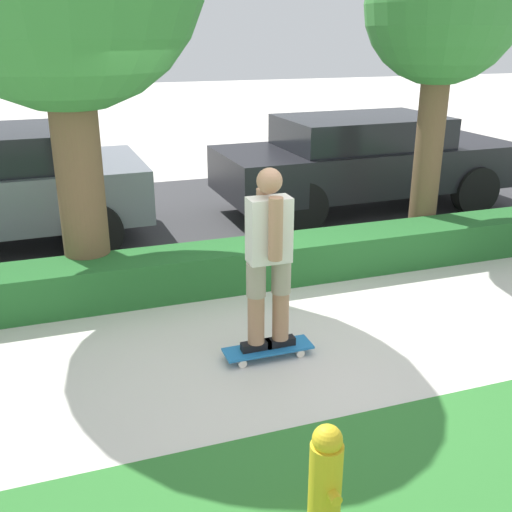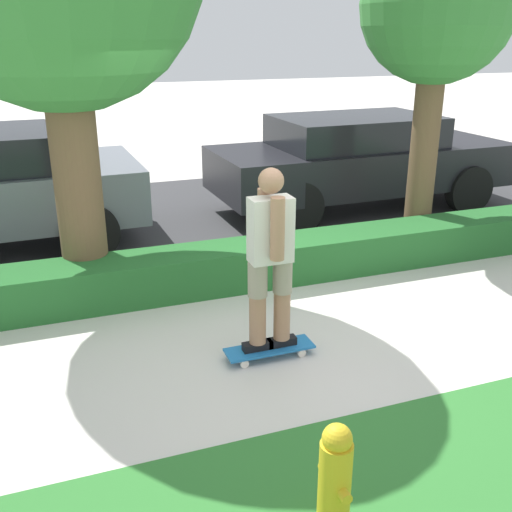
# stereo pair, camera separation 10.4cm
# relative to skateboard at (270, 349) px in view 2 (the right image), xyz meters

# --- Properties ---
(ground_plane) EXTENTS (60.00, 60.00, 0.00)m
(ground_plane) POSITION_rel_skateboard_xyz_m (0.16, 0.00, -0.07)
(ground_plane) COLOR beige
(street_asphalt) EXTENTS (12.77, 5.00, 0.01)m
(street_asphalt) POSITION_rel_skateboard_xyz_m (0.16, 4.20, -0.07)
(street_asphalt) COLOR #38383A
(street_asphalt) RESTS_ON ground_plane
(hedge_row) EXTENTS (12.77, 0.60, 0.46)m
(hedge_row) POSITION_rel_skateboard_xyz_m (0.16, 1.60, 0.15)
(hedge_row) COLOR #236028
(hedge_row) RESTS_ON ground_plane
(skateboard) EXTENTS (0.77, 0.24, 0.09)m
(skateboard) POSITION_rel_skateboard_xyz_m (0.00, 0.00, 0.00)
(skateboard) COLOR #1E6BAD
(skateboard) RESTS_ON ground_plane
(skater_person) EXTENTS (0.48, 0.40, 1.57)m
(skater_person) POSITION_rel_skateboard_xyz_m (0.00, 0.00, 0.85)
(skater_person) COLOR black
(skater_person) RESTS_ON skateboard
(tree_mid) EXTENTS (1.81, 1.81, 3.85)m
(tree_mid) POSITION_rel_skateboard_xyz_m (2.89, 2.08, 2.79)
(tree_mid) COLOR brown
(tree_mid) RESTS_ON ground_plane
(parked_car_middle) EXTENTS (4.69, 1.87, 1.45)m
(parked_car_middle) POSITION_rel_skateboard_xyz_m (3.01, 3.86, 0.72)
(parked_car_middle) COLOR black
(parked_car_middle) RESTS_ON ground_plane
(fire_hydrant) EXTENTS (0.18, 0.29, 0.73)m
(fire_hydrant) POSITION_rel_skateboard_xyz_m (-0.39, -1.95, 0.29)
(fire_hydrant) COLOR gold
(fire_hydrant) RESTS_ON ground_plane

